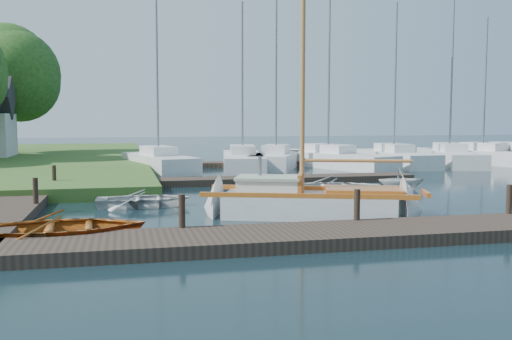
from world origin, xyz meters
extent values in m
plane|color=black|center=(0.00, 0.00, 0.00)|extent=(160.00, 160.00, 0.00)
cube|color=#2D251D|center=(0.00, -6.00, 0.15)|extent=(18.00, 2.20, 0.30)
cube|color=#2D251D|center=(-8.00, 2.00, 0.15)|extent=(2.20, 18.00, 0.30)
cube|color=#2D251D|center=(2.00, 6.50, 0.15)|extent=(14.00, 1.60, 0.30)
cube|color=#2D251D|center=(10.00, 16.00, 0.15)|extent=(30.00, 1.60, 0.30)
cylinder|color=black|center=(-3.00, -5.00, 0.70)|extent=(0.16, 0.16, 0.80)
cylinder|color=black|center=(1.50, -5.00, 0.70)|extent=(0.16, 0.16, 0.80)
cylinder|color=black|center=(6.00, -5.00, 0.70)|extent=(0.16, 0.16, 0.80)
cylinder|color=black|center=(-7.00, 0.00, 0.70)|extent=(0.16, 0.16, 0.80)
cylinder|color=black|center=(-7.00, 5.00, 0.70)|extent=(0.16, 0.16, 0.80)
cube|color=silver|center=(1.03, -2.50, 0.23)|extent=(5.38, 3.55, 0.90)
cone|color=silver|center=(3.90, -3.52, 0.23)|extent=(1.88, 2.28, 1.96)
cone|color=silver|center=(-1.76, -1.52, 0.23)|extent=(1.60, 2.18, 1.96)
cube|color=#9B3816|center=(1.34, -1.61, 0.74)|extent=(5.89, 2.18, 0.14)
cube|color=#9B3816|center=(0.71, -3.39, 0.74)|extent=(5.89, 2.18, 0.14)
cube|color=#9B3816|center=(4.23, -3.63, 0.74)|extent=(0.48, 1.08, 0.14)
cube|color=silver|center=(-0.11, -2.10, 0.90)|extent=(2.16, 1.92, 0.44)
cube|color=#9AAC93|center=(-0.11, -2.10, 1.15)|extent=(2.29, 2.05, 0.08)
cube|color=#9B3816|center=(0.79, -2.42, 0.98)|extent=(0.58, 1.36, 0.60)
cylinder|color=slate|center=(-0.29, -1.72, 1.48)|extent=(0.12, 0.12, 0.60)
cube|color=#9B3816|center=(2.53, -3.03, 0.78)|extent=(2.57, 2.15, 0.20)
cylinder|color=olive|center=(0.84, -2.43, 4.88)|extent=(0.14, 0.14, 8.40)
cylinder|color=olive|center=(2.35, -2.97, 1.68)|extent=(3.05, 1.16, 0.10)
imported|color=#9B3816|center=(-5.84, -4.56, 0.42)|extent=(4.11, 3.00, 0.83)
imported|color=silver|center=(-3.71, 0.61, 0.32)|extent=(3.21, 2.35, 0.65)
imported|color=silver|center=(3.51, 2.03, 0.40)|extent=(4.23, 3.32, 0.80)
imported|color=silver|center=(6.95, 3.05, 0.51)|extent=(2.13, 1.90, 1.02)
cube|color=silver|center=(-2.37, 14.20, 0.45)|extent=(4.08, 8.09, 0.90)
cube|color=silver|center=(-2.37, 14.20, 1.15)|extent=(2.04, 2.99, 0.50)
cylinder|color=slate|center=(-2.37, 14.20, 5.67)|extent=(0.12, 0.12, 9.54)
cube|color=silver|center=(2.51, 14.16, 0.45)|extent=(3.66, 9.02, 0.90)
cube|color=silver|center=(2.51, 14.16, 1.15)|extent=(1.90, 3.26, 0.50)
cylinder|color=slate|center=(2.51, 14.16, 5.28)|extent=(0.12, 0.12, 8.77)
cube|color=silver|center=(4.61, 14.40, 0.45)|extent=(4.85, 7.21, 0.90)
cube|color=silver|center=(4.61, 14.40, 1.15)|extent=(2.27, 2.78, 0.50)
cylinder|color=slate|center=(4.61, 14.40, 5.65)|extent=(0.12, 0.12, 9.49)
cube|color=silver|center=(7.93, 14.38, 0.45)|extent=(5.52, 10.16, 0.90)
cube|color=silver|center=(7.93, 14.38, 1.15)|extent=(2.52, 3.77, 0.50)
cylinder|color=slate|center=(7.93, 14.38, 6.91)|extent=(0.12, 0.12, 12.03)
cube|color=silver|center=(12.26, 14.27, 0.45)|extent=(2.29, 8.13, 0.90)
cube|color=silver|center=(12.26, 14.27, 1.15)|extent=(1.43, 2.85, 0.50)
cylinder|color=slate|center=(12.26, 14.27, 5.50)|extent=(0.12, 0.12, 9.20)
cube|color=silver|center=(16.20, 14.30, 0.45)|extent=(4.76, 9.39, 0.90)
cube|color=silver|center=(16.20, 14.30, 1.15)|extent=(2.27, 3.47, 0.50)
cylinder|color=slate|center=(16.20, 14.30, 6.58)|extent=(0.12, 0.12, 11.36)
cube|color=silver|center=(18.79, 14.53, 0.45)|extent=(4.68, 8.16, 0.90)
cube|color=silver|center=(18.79, 14.53, 1.15)|extent=(2.23, 3.06, 0.50)
cylinder|color=slate|center=(18.79, 14.53, 5.21)|extent=(0.12, 0.12, 8.62)
cube|color=silver|center=(20.82, 14.23, 0.45)|extent=(3.35, 9.96, 0.90)
cylinder|color=#332114|center=(-12.00, 26.00, 2.34)|extent=(0.36, 0.36, 3.67)
sphere|color=#184212|center=(-12.00, 26.00, 6.11)|extent=(6.73, 6.73, 6.73)
sphere|color=#184212|center=(-11.50, 25.70, 5.60)|extent=(5.71, 5.71, 5.71)
sphere|color=#184212|center=(-12.40, 26.40, 6.82)|extent=(6.12, 6.12, 6.12)
camera|label=1|loc=(-4.36, -18.56, 2.87)|focal=40.00mm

